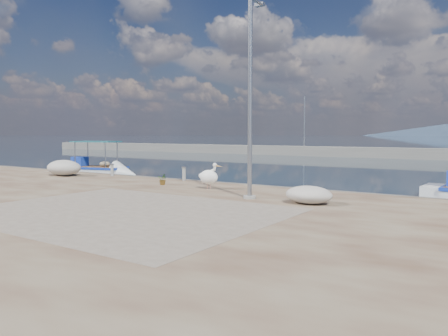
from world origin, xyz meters
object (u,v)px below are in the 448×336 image
pelican (209,177)px  boat_left (96,171)px  bollard_near (184,173)px  lamp_post (250,105)px

pelican → boat_left: bearing=157.2°
bollard_near → boat_left: bearing=162.2°
lamp_post → bollard_near: 7.14m
bollard_near → lamp_post: bearing=-30.0°
boat_left → bollard_near: bearing=-31.6°
bollard_near → pelican: bearing=-33.7°
pelican → bollard_near: size_ratio=1.62×
boat_left → pelican: 14.46m
boat_left → pelican: bearing=-35.4°
boat_left → pelican: (13.42, -5.32, 0.81)m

